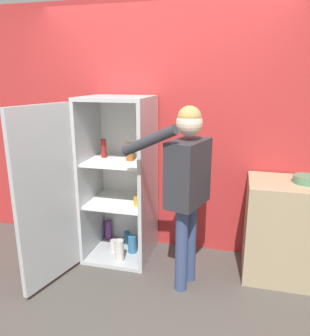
# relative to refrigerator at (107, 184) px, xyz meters

# --- Properties ---
(ground_plane) EXTENTS (12.00, 12.00, 0.00)m
(ground_plane) POSITION_rel_refrigerator_xyz_m (0.48, -0.53, -0.80)
(ground_plane) COLOR #4C4742
(wall_back) EXTENTS (7.00, 0.06, 2.55)m
(wall_back) POSITION_rel_refrigerator_xyz_m (0.48, 0.45, 0.48)
(wall_back) COLOR #B72D2D
(wall_back) RESTS_ON ground_plane
(refrigerator) EXTENTS (0.85, 1.25, 1.64)m
(refrigerator) POSITION_rel_refrigerator_xyz_m (0.00, 0.00, 0.00)
(refrigerator) COLOR #B7BABC
(refrigerator) RESTS_ON ground_plane
(person) EXTENTS (0.72, 0.54, 1.60)m
(person) POSITION_rel_refrigerator_xyz_m (0.83, -0.27, 0.21)
(person) COLOR #384770
(person) RESTS_ON ground_plane
(counter) EXTENTS (0.68, 0.58, 0.92)m
(counter) POSITION_rel_refrigerator_xyz_m (1.68, 0.11, -0.34)
(counter) COLOR tan
(counter) RESTS_ON ground_plane
(bowl) EXTENTS (0.22, 0.22, 0.07)m
(bowl) POSITION_rel_refrigerator_xyz_m (1.82, 0.12, 0.15)
(bowl) COLOR #517F5B
(bowl) RESTS_ON counter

